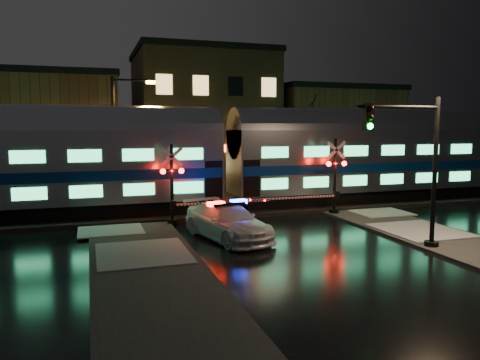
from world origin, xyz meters
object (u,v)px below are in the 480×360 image
object	(u,v)px
crossing_signal_left	(179,192)
traffic_light	(416,170)
police_car	(228,222)
streetlight	(118,132)
crossing_signal_right	(330,184)

from	to	relation	value
crossing_signal_left	traffic_light	distance (m)	11.40
police_car	streetlight	world-z (taller)	streetlight
traffic_light	streetlight	size ratio (longest dim) A/B	0.77
police_car	streetlight	xyz separation A→B (m)	(-4.03, 10.26, 3.88)
crossing_signal_left	streetlight	xyz separation A→B (m)	(-2.52, 6.69, 2.95)
crossing_signal_left	traffic_light	world-z (taller)	traffic_light
crossing_signal_left	streetlight	size ratio (longest dim) A/B	0.73
police_car	streetlight	bearing A→B (deg)	97.43
crossing_signal_right	crossing_signal_left	distance (m)	8.62
crossing_signal_right	traffic_light	xyz separation A→B (m)	(-0.52, -7.88, 1.49)
crossing_signal_left	traffic_light	xyz separation A→B (m)	(8.10, -7.87, 1.59)
police_car	crossing_signal_left	size ratio (longest dim) A/B	0.98
traffic_light	streetlight	bearing A→B (deg)	137.41
police_car	crossing_signal_left	xyz separation A→B (m)	(-1.51, 3.57, 0.93)
police_car	crossing_signal_left	bearing A→B (deg)	98.98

